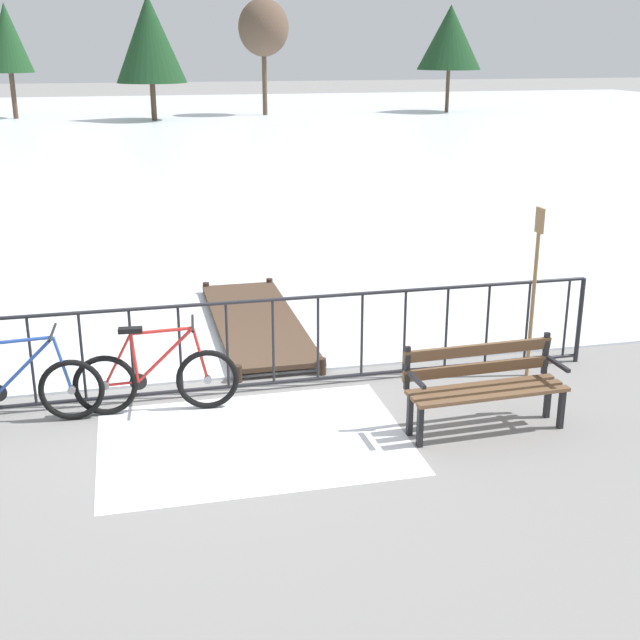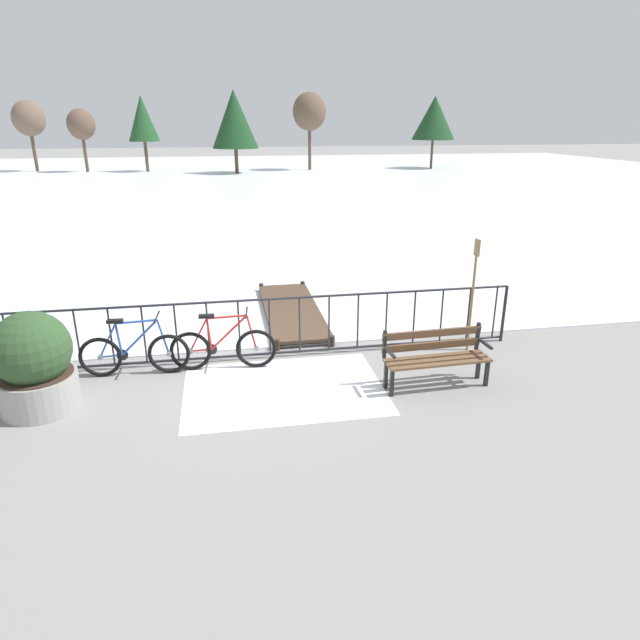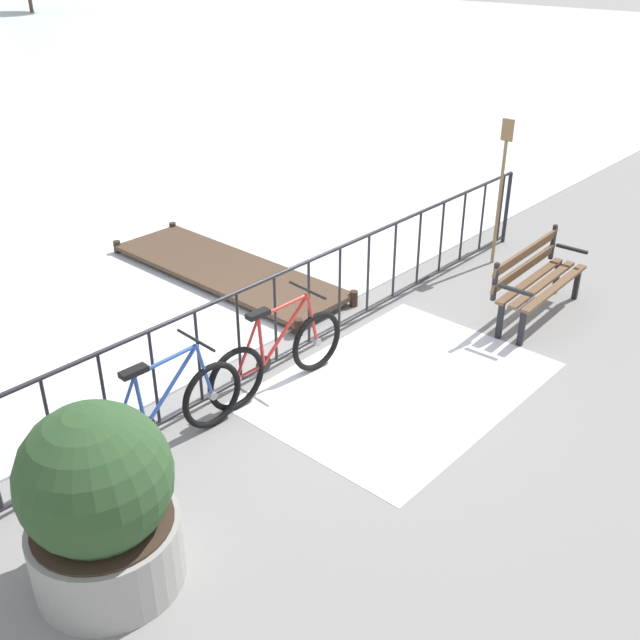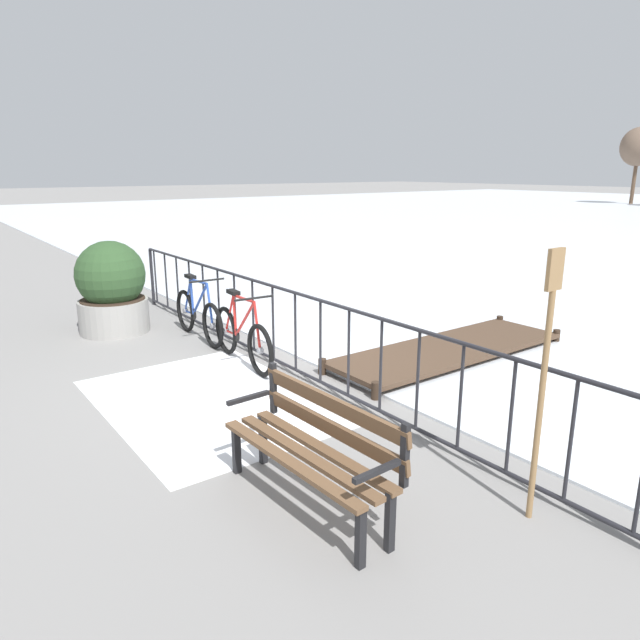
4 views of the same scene
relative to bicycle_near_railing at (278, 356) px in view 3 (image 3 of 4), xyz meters
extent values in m
plane|color=gray|center=(0.53, 0.31, -0.37)|extent=(160.00, 160.00, 0.00)
cube|color=white|center=(0.87, -0.89, -0.36)|extent=(2.98, 2.14, 0.01)
cylinder|color=#232328|center=(0.53, 0.31, 0.68)|extent=(9.00, 0.04, 0.04)
cylinder|color=#232328|center=(0.53, 0.31, -0.29)|extent=(9.00, 0.04, 0.04)
cylinder|color=#232328|center=(5.03, 0.31, 0.16)|extent=(0.06, 0.06, 1.05)
cylinder|color=#232328|center=(-2.26, 0.31, 0.20)|extent=(0.03, 0.03, 0.97)
cylinder|color=#232328|center=(-1.76, 0.31, 0.20)|extent=(0.03, 0.03, 0.97)
cylinder|color=#232328|center=(-1.25, 0.31, 0.20)|extent=(0.03, 0.03, 0.97)
cylinder|color=#232328|center=(-0.74, 0.31, 0.20)|extent=(0.03, 0.03, 0.97)
cylinder|color=#232328|center=(-0.23, 0.31, 0.20)|extent=(0.03, 0.03, 0.97)
cylinder|color=#232328|center=(0.28, 0.31, 0.20)|extent=(0.03, 0.03, 0.97)
cylinder|color=#232328|center=(0.79, 0.31, 0.20)|extent=(0.03, 0.03, 0.97)
cylinder|color=#232328|center=(1.29, 0.31, 0.20)|extent=(0.03, 0.03, 0.97)
cylinder|color=#232328|center=(1.80, 0.31, 0.20)|extent=(0.03, 0.03, 0.97)
cylinder|color=#232328|center=(2.31, 0.31, 0.20)|extent=(0.03, 0.03, 0.97)
cylinder|color=#232328|center=(2.82, 0.31, 0.20)|extent=(0.03, 0.03, 0.97)
cylinder|color=#232328|center=(3.33, 0.31, 0.20)|extent=(0.03, 0.03, 0.97)
cylinder|color=#232328|center=(3.84, 0.31, 0.20)|extent=(0.03, 0.03, 0.97)
cylinder|color=#232328|center=(4.34, 0.31, 0.20)|extent=(0.03, 0.03, 0.97)
cylinder|color=#232328|center=(4.85, 0.31, 0.20)|extent=(0.03, 0.03, 0.97)
torus|color=black|center=(-0.52, 0.04, -0.04)|extent=(0.66, 0.11, 0.66)
cylinder|color=gray|center=(-0.52, 0.04, -0.04)|extent=(0.08, 0.07, 0.08)
torus|color=black|center=(0.53, -0.04, -0.04)|extent=(0.66, 0.11, 0.66)
cylinder|color=gray|center=(0.53, -0.04, -0.04)|extent=(0.08, 0.07, 0.08)
cylinder|color=red|center=(-0.21, 0.02, 0.25)|extent=(0.08, 0.04, 0.53)
cylinder|color=red|center=(0.11, -0.01, 0.26)|extent=(0.61, 0.08, 0.59)
cylinder|color=red|center=(0.09, -0.01, 0.53)|extent=(0.63, 0.09, 0.07)
cylinder|color=red|center=(-0.35, 0.03, -0.03)|extent=(0.34, 0.06, 0.05)
cylinder|color=red|center=(-0.37, 0.03, 0.24)|extent=(0.32, 0.05, 0.56)
cylinder|color=red|center=(0.46, -0.04, 0.25)|extent=(0.16, 0.04, 0.59)
cube|color=black|center=(-0.23, 0.02, 0.55)|extent=(0.25, 0.12, 0.05)
cylinder|color=black|center=(0.40, -0.03, 0.59)|extent=(0.07, 0.52, 0.03)
cylinder|color=black|center=(-0.18, 0.01, -0.02)|extent=(0.18, 0.03, 0.18)
torus|color=black|center=(-1.90, 0.05, -0.04)|extent=(0.66, 0.09, 0.66)
cylinder|color=gray|center=(-1.90, 0.05, -0.04)|extent=(0.08, 0.06, 0.08)
torus|color=black|center=(-0.85, 0.00, -0.04)|extent=(0.66, 0.09, 0.66)
cylinder|color=gray|center=(-0.85, 0.00, -0.04)|extent=(0.08, 0.06, 0.08)
cylinder|color=#2D51B2|center=(-1.59, 0.04, 0.25)|extent=(0.08, 0.04, 0.53)
cylinder|color=#2D51B2|center=(-1.27, 0.02, 0.26)|extent=(0.61, 0.07, 0.59)
cylinder|color=#2D51B2|center=(-1.29, 0.02, 0.53)|extent=(0.63, 0.07, 0.07)
cylinder|color=#2D51B2|center=(-1.73, 0.04, -0.03)|extent=(0.34, 0.04, 0.05)
cylinder|color=#2D51B2|center=(-1.76, 0.04, 0.24)|extent=(0.32, 0.04, 0.56)
cylinder|color=#2D51B2|center=(-0.92, 0.00, 0.25)|extent=(0.16, 0.04, 0.59)
cube|color=black|center=(-1.61, 0.04, 0.55)|extent=(0.24, 0.11, 0.05)
cylinder|color=black|center=(-0.98, 0.01, 0.59)|extent=(0.05, 0.52, 0.03)
cylinder|color=black|center=(-1.57, 0.03, -0.02)|extent=(0.18, 0.03, 0.18)
cube|color=brown|center=(3.16, -1.08, 0.07)|extent=(1.60, 0.16, 0.04)
cube|color=brown|center=(3.16, -1.23, 0.07)|extent=(1.60, 0.16, 0.04)
cube|color=brown|center=(3.17, -1.38, 0.07)|extent=(1.60, 0.16, 0.04)
cube|color=brown|center=(3.15, -0.98, 0.21)|extent=(1.60, 0.12, 0.12)
cube|color=brown|center=(3.15, -0.98, 0.41)|extent=(1.60, 0.12, 0.12)
cube|color=black|center=(3.93, -1.33, -0.15)|extent=(0.05, 0.06, 0.44)
cube|color=black|center=(3.92, -1.07, -0.15)|extent=(0.05, 0.06, 0.44)
cube|color=black|center=(3.91, -0.95, 0.30)|extent=(0.05, 0.05, 0.45)
cube|color=black|center=(3.92, -1.20, 0.27)|extent=(0.06, 0.40, 0.04)
cube|color=black|center=(2.41, -1.39, -0.15)|extent=(0.05, 0.06, 0.44)
cube|color=black|center=(2.40, -1.13, -0.15)|extent=(0.05, 0.06, 0.44)
cube|color=black|center=(2.39, -1.01, 0.30)|extent=(0.05, 0.05, 0.45)
cube|color=black|center=(2.40, -1.26, 0.27)|extent=(0.06, 0.40, 0.04)
cylinder|color=#9E9B96|center=(-2.55, -0.85, -0.11)|extent=(1.05, 1.05, 0.51)
cylinder|color=#38281E|center=(-2.55, -0.85, 0.15)|extent=(0.97, 0.97, 0.02)
sphere|color=#2D4C28|center=(-2.55, -0.85, 0.53)|extent=(1.04, 1.04, 1.04)
cylinder|color=#937047|center=(4.24, 0.03, 0.48)|extent=(0.04, 0.04, 1.70)
cube|color=#937047|center=(4.24, 0.03, 1.47)|extent=(0.03, 0.16, 0.28)
cube|color=#4C3828|center=(1.42, 2.38, -0.25)|extent=(1.10, 3.55, 0.06)
cylinder|color=#35271C|center=(0.93, 0.61, -0.27)|extent=(0.10, 0.10, 0.20)
cylinder|color=#35271C|center=(1.92, 0.61, -0.27)|extent=(0.10, 0.10, 0.20)
cylinder|color=#35271C|center=(0.93, 4.15, -0.27)|extent=(0.10, 0.10, 0.20)
cylinder|color=#35271C|center=(1.92, 4.15, -0.27)|extent=(0.10, 0.10, 0.20)
camera|label=1|loc=(-0.17, -8.15, 3.31)|focal=46.46mm
camera|label=2|loc=(0.10, -8.24, 3.45)|focal=30.56mm
camera|label=3|loc=(-4.39, -4.50, 3.73)|focal=41.37mm
camera|label=4|loc=(6.28, -3.40, 2.11)|focal=31.99mm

